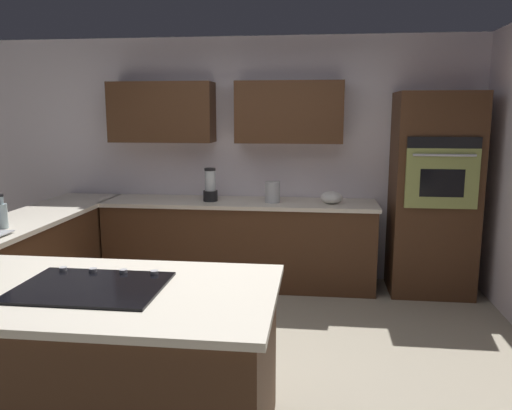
% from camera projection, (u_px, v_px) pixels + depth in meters
% --- Properties ---
extents(ground_plane, '(14.00, 14.00, 0.00)m').
position_uv_depth(ground_plane, '(218.00, 360.00, 3.77)').
color(ground_plane, '#9E937F').
extents(wall_back, '(6.00, 0.44, 2.60)m').
position_uv_depth(wall_back, '(247.00, 149.00, 5.53)').
color(wall_back, silver).
rests_on(wall_back, ground).
extents(lower_cabinets_back, '(2.80, 0.60, 0.86)m').
position_uv_depth(lower_cabinets_back, '(240.00, 245.00, 5.39)').
color(lower_cabinets_back, '#472B19').
rests_on(lower_cabinets_back, ground).
extents(countertop_back, '(2.84, 0.64, 0.04)m').
position_uv_depth(countertop_back, '(239.00, 203.00, 5.31)').
color(countertop_back, silver).
rests_on(countertop_back, lower_cabinets_back).
extents(lower_cabinets_side, '(0.60, 2.90, 0.86)m').
position_uv_depth(lower_cabinets_side, '(25.00, 273.00, 4.45)').
color(lower_cabinets_side, '#472B19').
rests_on(lower_cabinets_side, ground).
extents(countertop_side, '(0.64, 2.94, 0.04)m').
position_uv_depth(countertop_side, '(21.00, 222.00, 4.37)').
color(countertop_side, silver).
rests_on(countertop_side, lower_cabinets_side).
extents(island_base, '(1.88, 1.00, 0.86)m').
position_uv_depth(island_base, '(96.00, 371.00, 2.75)').
color(island_base, '#472B19').
rests_on(island_base, ground).
extents(island_top, '(1.96, 1.08, 0.04)m').
position_uv_depth(island_top, '(91.00, 292.00, 2.67)').
color(island_top, silver).
rests_on(island_top, island_base).
extents(wall_oven, '(0.80, 0.66, 2.01)m').
position_uv_depth(wall_oven, '(433.00, 195.00, 5.05)').
color(wall_oven, '#472B19').
rests_on(wall_oven, ground).
extents(cooktop, '(0.76, 0.56, 0.03)m').
position_uv_depth(cooktop, '(91.00, 287.00, 2.67)').
color(cooktop, black).
rests_on(cooktop, island_top).
extents(blender, '(0.15, 0.15, 0.34)m').
position_uv_depth(blender, '(210.00, 187.00, 5.28)').
color(blender, black).
rests_on(blender, countertop_back).
extents(mixing_bowl, '(0.22, 0.22, 0.12)m').
position_uv_depth(mixing_bowl, '(332.00, 197.00, 5.15)').
color(mixing_bowl, white).
rests_on(mixing_bowl, countertop_back).
extents(kettle, '(0.15, 0.15, 0.21)m').
position_uv_depth(kettle, '(273.00, 192.00, 5.21)').
color(kettle, '#B7BABF').
rests_on(kettle, countertop_back).
extents(dish_soap_bottle, '(0.08, 0.08, 0.28)m').
position_uv_depth(dish_soap_bottle, '(3.00, 215.00, 4.03)').
color(dish_soap_bottle, silver).
rests_on(dish_soap_bottle, countertop_side).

